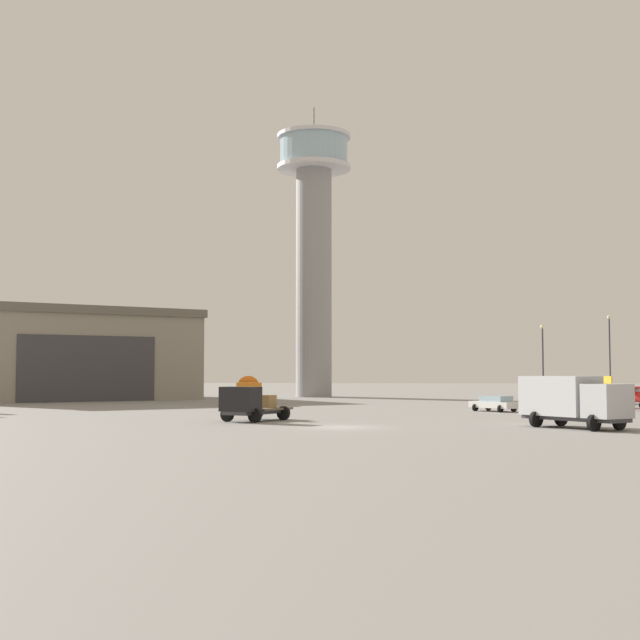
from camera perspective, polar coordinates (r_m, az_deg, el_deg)
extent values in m
plane|color=gray|center=(53.79, 1.43, -7.21)|extent=(400.00, 400.00, 0.00)
cylinder|color=gray|center=(118.55, -0.42, 2.54)|extent=(5.00, 5.00, 31.81)
cylinder|color=silver|center=(121.32, -0.42, 10.17)|extent=(10.33, 10.33, 0.60)
cylinder|color=#99B7C6|center=(121.86, -0.42, 11.19)|extent=(9.50, 9.50, 3.87)
cylinder|color=silver|center=(122.44, -0.42, 12.18)|extent=(10.33, 10.33, 0.50)
cylinder|color=#38383D|center=(123.06, -0.41, 13.19)|extent=(0.16, 0.16, 4.00)
cube|color=gray|center=(113.48, -17.02, -2.50)|extent=(37.60, 36.47, 10.22)
cube|color=#625C52|center=(113.70, -16.97, 0.32)|extent=(38.44, 37.31, 1.00)
cube|color=#38383A|center=(102.03, -15.28, -3.16)|extent=(12.98, 9.74, 7.66)
cylinder|color=red|center=(85.13, 20.33, -4.77)|extent=(4.18, 6.23, 1.27)
cube|color=red|center=(84.89, 20.47, -4.27)|extent=(9.75, 6.26, 0.21)
cylinder|color=gold|center=(83.76, 19.67, -4.59)|extent=(0.93, 0.55, 1.39)
cone|color=red|center=(87.62, 18.75, -4.69)|extent=(1.52, 1.72, 0.95)
cube|color=gold|center=(87.61, 18.74, -4.15)|extent=(0.65, 1.05, 1.74)
cube|color=red|center=(87.62, 18.75, -4.59)|extent=(3.14, 2.28, 0.10)
cylinder|color=black|center=(84.52, 19.70, -5.43)|extent=(0.62, 0.44, 0.62)
cube|color=#38383D|center=(54.98, 16.70, -6.33)|extent=(5.76, 6.80, 0.24)
cube|color=#B7BABF|center=(53.31, 18.71, -5.17)|extent=(3.17, 3.06, 2.03)
cube|color=#99B7C6|center=(52.72, 19.48, -4.74)|extent=(1.76, 1.33, 1.01)
cube|color=#B7BABF|center=(55.68, 15.80, -4.92)|extent=(4.82, 5.29, 2.47)
cylinder|color=black|center=(54.28, 19.44, -6.45)|extent=(0.97, 0.82, 1.00)
cylinder|color=black|center=(52.54, 17.90, -6.58)|extent=(0.97, 0.82, 1.00)
cylinder|color=black|center=(57.22, 15.87, -6.35)|extent=(0.97, 0.82, 1.00)
cylinder|color=black|center=(55.58, 14.30, -6.46)|extent=(0.97, 0.82, 1.00)
cube|color=#38383D|center=(60.89, -4.25, -6.18)|extent=(4.29, 5.95, 0.24)
cube|color=black|center=(59.20, -5.36, -5.31)|extent=(3.01, 2.53, 1.70)
cube|color=#99B7C6|center=(58.60, -5.77, -4.99)|extent=(2.02, 1.02, 0.85)
cube|color=brown|center=(61.66, -3.76, -5.96)|extent=(3.95, 4.49, 0.16)
cube|color=#997547|center=(61.95, -3.57, -5.46)|extent=(1.35, 1.35, 0.90)
cylinder|color=black|center=(58.62, -4.40, -6.40)|extent=(1.02, 0.68, 1.00)
cylinder|color=black|center=(59.97, -6.24, -6.32)|extent=(1.02, 0.68, 1.00)
cylinder|color=black|center=(61.66, -2.47, -6.26)|extent=(1.02, 0.68, 1.00)
cylinder|color=black|center=(62.94, -4.27, -6.20)|extent=(1.02, 0.68, 1.00)
cube|color=#38383D|center=(90.83, -4.84, -5.28)|extent=(3.27, 6.92, 0.24)
cube|color=orange|center=(88.41, -4.80, -4.73)|extent=(2.89, 2.31, 1.61)
cube|color=#99B7C6|center=(87.53, -4.78, -4.53)|extent=(2.18, 0.49, 0.81)
cylinder|color=orange|center=(91.88, -4.85, -4.46)|extent=(3.09, 4.84, 2.30)
cylinder|color=black|center=(88.54, -4.04, -5.40)|extent=(1.03, 0.46, 1.00)
cylinder|color=black|center=(88.49, -5.56, -5.40)|extent=(1.03, 0.46, 1.00)
cylinder|color=black|center=(92.86, -4.14, -5.31)|extent=(1.03, 0.46, 1.00)
cylinder|color=black|center=(92.81, -5.59, -5.31)|extent=(1.03, 0.46, 1.00)
cube|color=white|center=(76.23, 11.61, -5.59)|extent=(4.26, 4.62, 0.55)
cube|color=#99B7C6|center=(76.06, 11.73, -5.19)|extent=(2.86, 2.98, 0.50)
cylinder|color=black|center=(76.68, 10.37, -5.79)|extent=(0.61, 0.54, 0.64)
cylinder|color=black|center=(77.87, 11.23, -5.75)|extent=(0.61, 0.54, 0.64)
cylinder|color=black|center=(74.62, 12.01, -5.84)|extent=(0.61, 0.54, 0.64)
cylinder|color=black|center=(75.84, 12.87, -5.79)|extent=(0.61, 0.54, 0.64)
cylinder|color=#38383D|center=(105.66, 18.87, -2.56)|extent=(0.18, 0.18, 9.67)
sphere|color=#F9E5B2|center=(105.84, 18.82, 0.18)|extent=(0.44, 0.44, 0.44)
cylinder|color=#38383D|center=(96.84, 14.73, -3.00)|extent=(0.18, 0.18, 8.22)
sphere|color=#F9E5B2|center=(96.96, 14.69, -0.44)|extent=(0.44, 0.44, 0.44)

